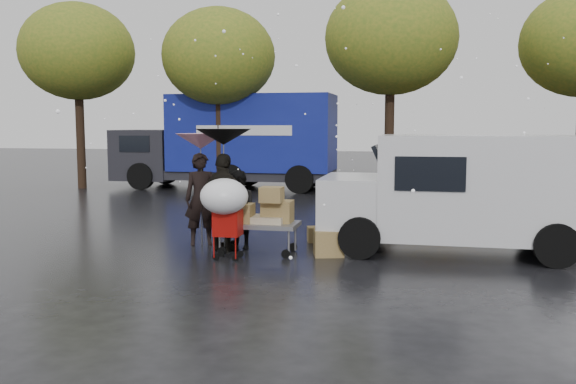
% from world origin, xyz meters
% --- Properties ---
extents(ground, '(90.00, 90.00, 0.00)m').
position_xyz_m(ground, '(0.00, 0.00, 0.00)').
color(ground, black).
rests_on(ground, ground).
extents(person_pink, '(0.79, 0.67, 1.84)m').
position_xyz_m(person_pink, '(-0.72, 0.54, 0.92)').
color(person_pink, black).
rests_on(person_pink, ground).
extents(person_middle, '(0.94, 0.89, 1.53)m').
position_xyz_m(person_middle, '(0.12, 0.33, 0.76)').
color(person_middle, black).
rests_on(person_middle, ground).
extents(person_black, '(1.18, 0.79, 1.86)m').
position_xyz_m(person_black, '(-0.09, 0.07, 0.93)').
color(person_black, black).
rests_on(person_black, ground).
extents(umbrella_pink, '(0.98, 0.98, 2.22)m').
position_xyz_m(umbrella_pink, '(-0.72, 0.54, 2.07)').
color(umbrella_pink, '#4C4C4C').
rests_on(umbrella_pink, ground).
extents(umbrella_black, '(1.05, 1.05, 2.32)m').
position_xyz_m(umbrella_black, '(-0.09, 0.07, 2.16)').
color(umbrella_black, '#4C4C4C').
rests_on(umbrella_black, ground).
extents(vendor_cart, '(1.52, 0.80, 1.27)m').
position_xyz_m(vendor_cart, '(0.69, -0.04, 0.73)').
color(vendor_cart, slate).
rests_on(vendor_cart, ground).
extents(shopping_cart, '(0.84, 0.84, 1.46)m').
position_xyz_m(shopping_cart, '(0.20, -0.75, 1.06)').
color(shopping_cart, '#A00C09').
rests_on(shopping_cart, ground).
extents(white_van, '(4.91, 2.18, 2.20)m').
position_xyz_m(white_van, '(4.31, 0.88, 1.16)').
color(white_van, silver).
rests_on(white_van, ground).
extents(blue_truck, '(8.30, 2.60, 3.50)m').
position_xyz_m(blue_truck, '(-3.40, 11.12, 1.76)').
color(blue_truck, navy).
rests_on(blue_truck, ground).
extents(box_ground_near, '(0.62, 0.54, 0.47)m').
position_xyz_m(box_ground_near, '(1.92, 0.03, 0.24)').
color(box_ground_near, olive).
rests_on(box_ground_near, ground).
extents(box_ground_far, '(0.47, 0.41, 0.31)m').
position_xyz_m(box_ground_far, '(1.50, 1.32, 0.16)').
color(box_ground_far, olive).
rests_on(box_ground_far, ground).
extents(yellow_taxi, '(5.02, 2.66, 1.63)m').
position_xyz_m(yellow_taxi, '(4.55, 12.94, 0.81)').
color(yellow_taxi, yellow).
rests_on(yellow_taxi, ground).
extents(tree_row, '(21.60, 4.40, 7.12)m').
position_xyz_m(tree_row, '(-0.47, 10.00, 5.02)').
color(tree_row, black).
rests_on(tree_row, ground).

